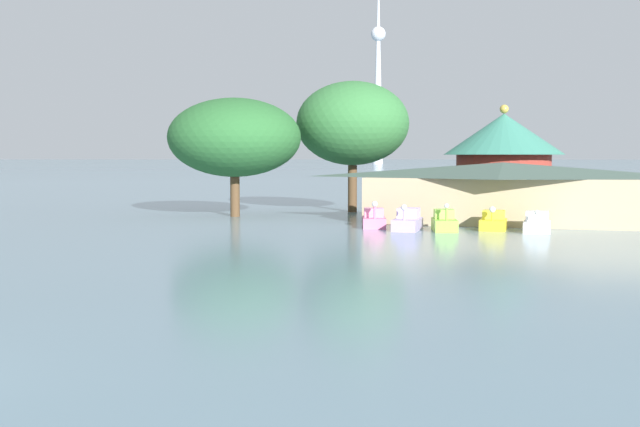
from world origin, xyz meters
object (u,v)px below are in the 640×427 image
at_px(pedal_boat_pink, 374,220).
at_px(shoreline_tree_tall_left, 235,138).
at_px(boathouse, 503,192).
at_px(green_roof_pavilion, 503,157).
at_px(pedal_boat_white, 537,224).
at_px(shoreline_tree_mid, 353,124).
at_px(distant_broadcast_tower, 378,60).
at_px(pedal_boat_yellow, 493,222).
at_px(pedal_boat_lavender, 408,221).
at_px(pedal_boat_lime, 444,222).

relative_size(pedal_boat_pink, shoreline_tree_tall_left, 0.32).
xyz_separation_m(boathouse, shoreline_tree_tall_left, (-19.38, 0.74, 3.70)).
relative_size(boathouse, green_roof_pavilion, 2.03).
distance_m(pedal_boat_white, shoreline_tree_mid, 20.79).
bearing_deg(pedal_boat_white, boathouse, -156.54).
relative_size(pedal_boat_pink, shoreline_tree_mid, 0.30).
relative_size(boathouse, distant_broadcast_tower, 0.15).
bearing_deg(boathouse, pedal_boat_white, -66.00).
xyz_separation_m(pedal_boat_yellow, boathouse, (0.22, 4.74, 1.64)).
xyz_separation_m(pedal_boat_pink, pedal_boat_lavender, (2.36, -1.16, 0.04)).
bearing_deg(green_roof_pavilion, pedal_boat_lime, -97.81).
distance_m(pedal_boat_white, boathouse, 6.01).
height_order(pedal_boat_white, shoreline_tree_mid, shoreline_tree_mid).
bearing_deg(pedal_boat_pink, pedal_boat_white, 74.52).
distance_m(shoreline_tree_mid, distant_broadcast_tower, 370.04).
distance_m(pedal_boat_lime, pedal_boat_yellow, 3.11).
bearing_deg(boathouse, pedal_boat_pink, -145.62).
xyz_separation_m(pedal_boat_lavender, boathouse, (5.18, 6.32, 1.59)).
xyz_separation_m(pedal_boat_white, boathouse, (-2.35, 5.28, 1.64)).
relative_size(green_roof_pavilion, distant_broadcast_tower, 0.07).
relative_size(boathouse, shoreline_tree_tall_left, 1.95).
height_order(pedal_boat_lime, green_roof_pavilion, green_roof_pavilion).
xyz_separation_m(pedal_boat_lime, distant_broadcast_tower, (-86.56, 372.76, 54.91)).
relative_size(pedal_boat_yellow, boathouse, 0.12).
xyz_separation_m(pedal_boat_pink, distant_broadcast_tower, (-82.01, 371.75, 54.94)).
distance_m(boathouse, green_roof_pavilion, 10.97).
bearing_deg(shoreline_tree_tall_left, green_roof_pavilion, 28.08).
bearing_deg(shoreline_tree_tall_left, boathouse, -2.18).
relative_size(pedal_boat_lime, green_roof_pavilion, 0.32).
bearing_deg(pedal_boat_lime, green_roof_pavilion, 158.48).
xyz_separation_m(shoreline_tree_tall_left, shoreline_tree_mid, (7.12, 7.23, 1.23)).
height_order(green_roof_pavilion, distant_broadcast_tower, distant_broadcast_tower).
relative_size(pedal_boat_white, shoreline_tree_tall_left, 0.28).
relative_size(pedal_boat_pink, distant_broadcast_tower, 0.02).
bearing_deg(pedal_boat_pink, pedal_boat_lavender, 48.95).
height_order(boathouse, shoreline_tree_tall_left, shoreline_tree_tall_left).
relative_size(pedal_boat_pink, pedal_boat_lime, 1.03).
relative_size(pedal_boat_lime, pedal_boat_yellow, 1.29).
bearing_deg(pedal_boat_pink, shoreline_tree_mid, -174.90).
distance_m(pedal_boat_lavender, distant_broadcast_tower, 386.26).
relative_size(shoreline_tree_mid, distant_broadcast_tower, 0.08).
bearing_deg(boathouse, pedal_boat_lime, -115.88).
distance_m(pedal_boat_lavender, pedal_boat_lime, 2.19).
height_order(pedal_boat_white, shoreline_tree_tall_left, shoreline_tree_tall_left).
distance_m(pedal_boat_lavender, pedal_boat_yellow, 5.20).
relative_size(pedal_boat_white, green_roof_pavilion, 0.29).
height_order(pedal_boat_lavender, pedal_boat_lime, pedal_boat_lime).
height_order(pedal_boat_lime, pedal_boat_white, pedal_boat_lime).
distance_m(pedal_boat_pink, green_roof_pavilion, 17.72).
xyz_separation_m(boathouse, green_roof_pavilion, (-0.67, 10.72, 2.26)).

